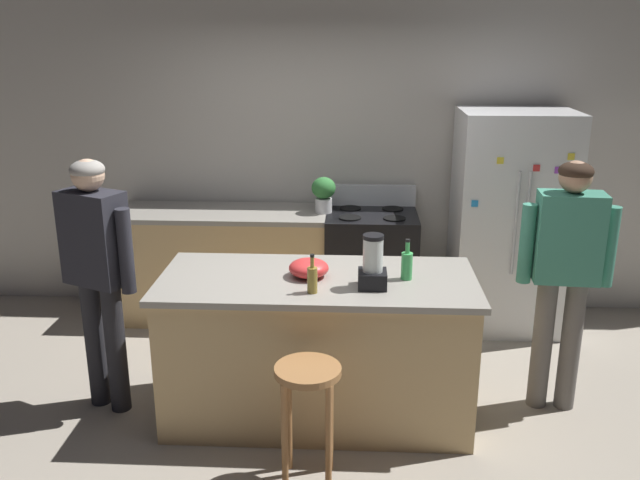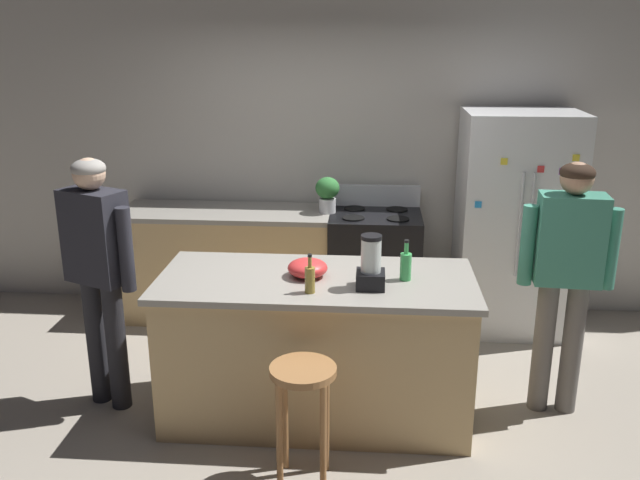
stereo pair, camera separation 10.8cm
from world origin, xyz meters
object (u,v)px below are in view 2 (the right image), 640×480
Objects in this scene: kitchen_island at (316,347)px; refrigerator at (514,223)px; mixing_bowl at (308,268)px; blender_appliance at (371,266)px; bottle_soda at (406,265)px; bottle_vinegar at (310,279)px; bar_stool at (303,394)px; potted_plant at (327,192)px; stove_range at (374,267)px; person_by_sink_right at (567,265)px; person_by_island_left at (98,261)px.

refrigerator reaches higher than kitchen_island.
kitchen_island is 7.93× the size of mixing_bowl.
bottle_soda is (0.21, 0.15, -0.04)m from blender_appliance.
refrigerator is 7.69× the size of bottle_vinegar.
bar_stool is 0.86m from mixing_bowl.
bottle_vinegar is (0.02, -1.80, -0.09)m from potted_plant.
stove_range reaches higher than bar_stool.
bottle_vinegar reaches higher than bar_stool.
person_by_sink_right is at bearing -87.35° from refrigerator.
refrigerator is at bearing 54.66° from blender_appliance.
mixing_bowl is (-0.04, 0.26, -0.03)m from bottle_vinegar.
stove_range reaches higher than mixing_bowl.
person_by_island_left is 6.76× the size of mixing_bowl.
bar_stool is at bearing -124.39° from refrigerator.
kitchen_island is at bearing -103.57° from stove_range.
bottle_vinegar reaches higher than stove_range.
person_by_sink_right is (0.06, -1.32, 0.11)m from refrigerator.
blender_appliance is (0.33, -0.14, 0.61)m from kitchen_island.
blender_appliance is (0.37, -1.69, -0.04)m from potted_plant.
bar_stool is 1.03m from bottle_soda.
person_by_island_left reaches higher than kitchen_island.
blender_appliance is (1.73, -0.17, 0.07)m from person_by_island_left.
bottle_vinegar is (-0.35, -0.11, -0.05)m from blender_appliance.
person_by_sink_right is 1.62m from mixing_bowl.
potted_plant is 1.17× the size of bottle_soda.
person_by_sink_right is 1.27m from blender_appliance.
bar_stool is at bearing -128.19° from bottle_soda.
person_by_sink_right is 2.10m from potted_plant.
kitchen_island is at bearing -1.14° from person_by_island_left.
refrigerator is at bearing 92.65° from person_by_sink_right.
blender_appliance reaches higher than mixing_bowl.
blender_appliance is at bearing 58.47° from bar_stool.
person_by_island_left reaches higher than stove_range.
stove_range is (0.37, 1.52, 0.01)m from kitchen_island.
bottle_soda is at bearing 0.53° from kitchen_island.
person_by_sink_right is at bearing 14.83° from blender_appliance.
bottle_soda is at bearing -83.25° from stove_range.
person_by_island_left reaches higher than bar_stool.
mixing_bowl is at bearing 98.39° from bottle_vinegar.
refrigerator reaches higher than bottle_soda.
kitchen_island is 1.66m from person_by_sink_right.
kitchen_island is 0.53m from mixing_bowl.
bottle_soda is 1.03× the size of mixing_bowl.
bottle_vinegar reaches higher than mixing_bowl.
bottle_vinegar is at bearing -102.23° from stove_range.
bottle_vinegar is (-1.58, -0.43, 0.03)m from person_by_sink_right.
bar_stool is at bearing -91.01° from kitchen_island.
person_by_island_left is at bearing 179.33° from bottle_soda.
refrigerator is at bearing 26.96° from person_by_island_left.
person_by_sink_right is at bearing -40.59° from potted_plant.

